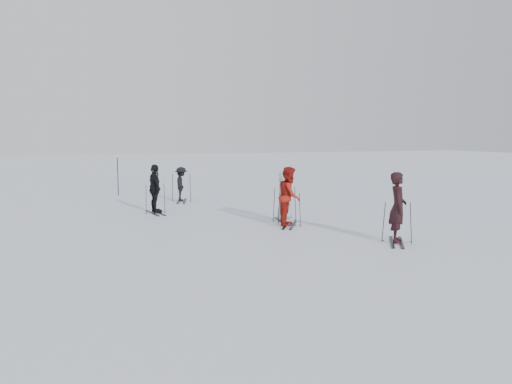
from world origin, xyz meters
The scene contains 12 objects.
ground centered at (0.00, 0.00, 0.00)m, with size 120.00×120.00×0.00m, color silver.
skier_near_dark centered at (2.42, -3.63, 0.96)m, with size 0.70×0.46×1.92m, color black.
skier_red centered at (0.69, -0.28, 0.95)m, with size 0.93×0.72×1.90m, color maroon.
skier_grey centered at (0.86, 0.50, 0.86)m, with size 0.84×0.55×1.72m, color #B2B7BC.
skier_uphill_left centered at (-2.99, 3.86, 0.91)m, with size 1.07×0.44×1.82m, color black.
skier_uphill_far centered at (-1.38, 6.84, 0.75)m, with size 0.97×0.56×1.51m, color black.
skis_near_dark centered at (2.42, -3.63, 0.59)m, with size 0.85×1.61×1.17m, color black, non-canonical shape.
skis_red centered at (0.69, -0.28, 0.56)m, with size 0.81×1.54×1.12m, color black, non-canonical shape.
skis_grey centered at (0.86, 0.50, 0.61)m, with size 0.89×1.68×1.22m, color black, non-canonical shape.
skis_uphill_left centered at (-2.99, 3.86, 0.58)m, with size 0.84×1.58×1.15m, color black, non-canonical shape.
skis_uphill_far centered at (-1.38, 6.84, 0.64)m, with size 0.93×1.75×1.28m, color black, non-canonical shape.
piste_marker centered at (-3.82, 10.05, 0.92)m, with size 0.04×0.04×1.84m, color black.
Camera 1 is at (-5.88, -14.93, 2.97)m, focal length 35.00 mm.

